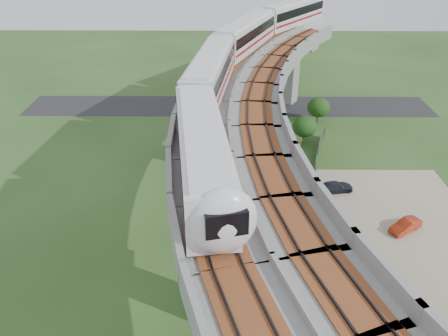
% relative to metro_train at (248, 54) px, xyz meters
% --- Properties ---
extents(ground, '(160.00, 160.00, 0.00)m').
position_rel_metro_train_xyz_m(ground, '(-1.98, -13.86, -12.31)').
color(ground, '#2C451B').
rests_on(ground, ground).
extents(dirt_lot, '(18.00, 26.00, 0.04)m').
position_rel_metro_train_xyz_m(dirt_lot, '(12.02, -15.86, -12.29)').
color(dirt_lot, gray).
rests_on(dirt_lot, ground).
extents(asphalt_road, '(60.00, 8.00, 0.03)m').
position_rel_metro_train_xyz_m(asphalt_road, '(-1.98, 16.14, -12.29)').
color(asphalt_road, '#232326').
rests_on(asphalt_road, ground).
extents(viaduct, '(19.58, 73.98, 11.40)m').
position_rel_metro_train_xyz_m(viaduct, '(1.86, -13.86, -3.26)').
color(viaduct, '#99968E').
rests_on(viaduct, ground).
extents(metro_train, '(18.98, 59.60, 3.64)m').
position_rel_metro_train_xyz_m(metro_train, '(0.00, 0.00, 0.00)').
color(metro_train, silver).
rests_on(metro_train, ground).
extents(fence, '(3.87, 38.73, 1.50)m').
position_rel_metro_train_xyz_m(fence, '(7.77, -13.86, -11.56)').
color(fence, '#2D382D').
rests_on(fence, ground).
extents(tree_0, '(3.06, 3.06, 3.51)m').
position_rel_metro_train_xyz_m(tree_0, '(10.21, 10.26, -10.10)').
color(tree_0, '#382314').
rests_on(tree_0, ground).
extents(tree_1, '(3.04, 3.04, 3.53)m').
position_rel_metro_train_xyz_m(tree_1, '(7.33, 3.92, -10.07)').
color(tree_1, '#382314').
rests_on(tree_1, ground).
extents(tree_2, '(2.09, 2.09, 3.17)m').
position_rel_metro_train_xyz_m(tree_2, '(4.96, -3.55, -10.04)').
color(tree_2, '#382314').
rests_on(tree_2, ground).
extents(tree_3, '(2.95, 2.95, 3.89)m').
position_rel_metro_train_xyz_m(tree_3, '(5.07, -9.91, -9.68)').
color(tree_3, '#382314').
rests_on(tree_3, ground).
extents(tree_4, '(2.43, 2.43, 3.33)m').
position_rel_metro_train_xyz_m(tree_4, '(4.99, -18.85, -10.02)').
color(tree_4, '#382314').
rests_on(tree_4, ground).
extents(tree_5, '(2.90, 2.90, 3.78)m').
position_rel_metro_train_xyz_m(tree_5, '(5.37, -26.52, -9.77)').
color(tree_5, '#382314').
rests_on(tree_5, ground).
extents(car_white, '(3.14, 3.56, 1.16)m').
position_rel_metro_train_xyz_m(car_white, '(8.28, -23.11, -11.69)').
color(car_white, silver).
rests_on(car_white, dirt_lot).
extents(car_red, '(3.41, 2.76, 1.09)m').
position_rel_metro_train_xyz_m(car_red, '(13.95, -13.76, -11.72)').
color(car_red, '#A7290F').
rests_on(car_red, dirt_lot).
extents(car_dark, '(3.90, 2.22, 1.07)m').
position_rel_metro_train_xyz_m(car_dark, '(9.01, -7.29, -11.74)').
color(car_dark, black).
rests_on(car_dark, dirt_lot).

